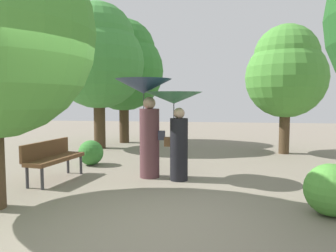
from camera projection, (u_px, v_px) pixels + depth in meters
The scene contains 9 objects.
ground_plane at pixel (137, 220), 4.57m from camera, with size 40.00×40.00×0.00m, color gray.
person_left at pixel (146, 107), 6.98m from camera, with size 1.23×1.23×2.15m.
person_right at pixel (176, 116), 6.72m from camera, with size 1.20×1.20×1.86m.
park_bench at pixel (53, 156), 6.76m from camera, with size 0.70×1.55×0.83m.
tree_mid_left at pixel (124, 65), 12.52m from camera, with size 3.11×3.11×4.82m.
tree_mid_right at pixel (286, 71), 9.97m from camera, with size 2.49×2.49×4.01m.
tree_far_back at pixel (98, 55), 11.05m from camera, with size 3.15×3.15×5.01m.
bush_path_left at pixel (91, 153), 8.37m from camera, with size 0.65×0.65×0.65m, color #387F33.
bush_path_right at pixel (331, 190), 4.71m from camera, with size 0.77×0.77×0.77m, color #4C9338.
Camera 1 is at (1.10, -4.33, 1.70)m, focal length 34.44 mm.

